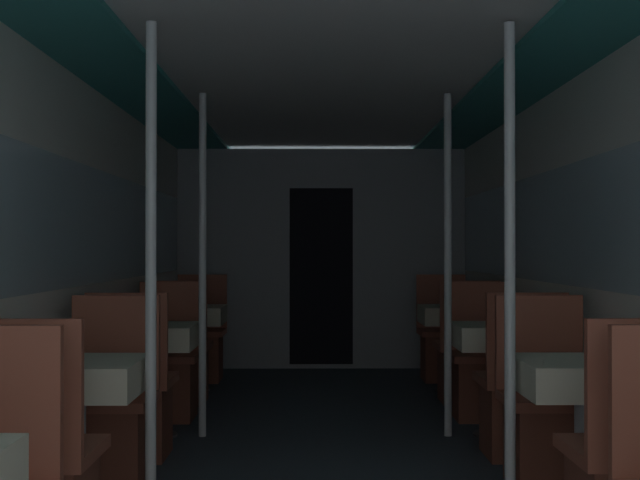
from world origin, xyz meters
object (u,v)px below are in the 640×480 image
Objects in this scene: support_pole_right_1 at (510,272)px; support_pole_left_2 at (203,264)px; dining_table_left_1 at (77,385)px; support_pole_left_1 at (151,272)px; chair_left_near_3 at (180,365)px; chair_right_near_2 at (520,407)px; chair_right_far_1 at (548,429)px; chair_right_far_3 at (444,348)px; chair_left_far_3 at (200,348)px; dining_table_right_2 at (498,341)px; chair_left_far_2 at (167,377)px; chair_left_far_1 at (108,429)px; dining_table_right_1 at (584,385)px; support_pole_right_2 at (448,264)px; chair_right_near_3 at (466,365)px; chair_left_near_2 at (133,407)px; chair_right_far_2 at (481,377)px; dining_table_left_3 at (191,319)px; dining_table_left_2 at (152,342)px; dining_table_right_3 at (454,319)px.

support_pole_left_2 is at bearing 131.08° from support_pole_right_1.
support_pole_left_1 is at bearing -0.00° from dining_table_left_1.
chair_left_near_3 is 1.00× the size of chair_right_near_2.
chair_right_far_1 is 1.00× the size of chair_right_far_3.
chair_right_far_3 is at bearing -180.00° from chair_left_far_3.
chair_left_near_3 is 2.55m from chair_right_far_3.
dining_table_right_2 is (2.25, 1.83, 0.00)m from dining_table_left_1.
chair_left_far_2 and chair_right_near_2 have the same top height.
chair_left_far_1 is 1.34× the size of dining_table_right_1.
chair_left_far_2 is at bearing 162.74° from support_pole_right_2.
support_pole_left_1 is 2.70m from dining_table_right_2.
chair_right_near_2 is 1.83m from chair_right_near_3.
dining_table_right_2 is at bearing 14.87° from chair_left_near_2.
dining_table_left_1 is 1.00× the size of dining_table_right_2.
support_pole_left_1 is at bearing 51.61° from chair_right_far_2.
support_pole_left_1 is at bearing 65.69° from chair_right_far_3.
dining_table_left_3 is at bearing -90.00° from chair_left_far_2.
chair_right_near_3 is (2.25, 1.23, -0.32)m from dining_table_left_2.
dining_table_left_2 is at bearing 90.00° from chair_left_far_3.
chair_left_far_1 is at bearing -164.26° from chair_right_near_2.
chair_left_far_2 is 1.34× the size of dining_table_right_1.
support_pole_left_1 is 1.00× the size of support_pole_right_2.
support_pole_right_1 is 1.83m from support_pole_right_2.
dining_table_left_2 is at bearing 140.90° from dining_table_right_1.
chair_right_far_2 is at bearing -140.90° from chair_left_far_1.
support_pole_left_2 reaches higher than chair_right_far_1.
chair_left_far_1 is at bearing -132.41° from chair_right_near_3.
support_pole_left_2 reaches higher than chair_left_far_3.
chair_left_far_2 is 1.00× the size of chair_right_far_1.
dining_table_left_1 and dining_table_right_1 have the same top height.
chair_left_near_2 is 2.17m from support_pole_right_2.
chair_left_near_2 and chair_left_far_3 have the same top height.
support_pole_left_2 reaches higher than chair_right_near_3.
dining_table_right_3 is (0.33, 3.66, -0.50)m from support_pole_right_1.
support_pole_left_2 reaches higher than chair_left_near_2.
dining_table_right_1 is at bearing -79.84° from support_pole_right_2.
dining_table_right_1 is 0.32× the size of support_pole_right_2.
chair_left_far_1 is 2.17m from support_pole_right_1.
chair_right_near_3 is (0.33, 3.06, -0.82)m from support_pole_right_1.
chair_right_near_2 reaches higher than dining_table_right_2.
dining_table_left_3 is at bearing 90.00° from dining_table_left_2.
dining_table_right_2 is 0.75× the size of chair_right_near_2.
chair_right_near_2 is at bearing 0.00° from chair_left_near_2.
chair_left_far_2 is 1.00× the size of chair_right_near_3.
chair_left_far_3 is 0.44× the size of support_pole_right_1.
chair_left_near_2 is 1.00× the size of chair_left_far_3.
support_pole_left_1 is 1.59m from support_pole_right_1.
chair_left_far_1 is 1.34× the size of dining_table_right_2.
support_pole_left_1 is at bearing -75.09° from chair_left_near_2.
dining_table_right_2 is at bearing 132.84° from chair_left_far_3.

